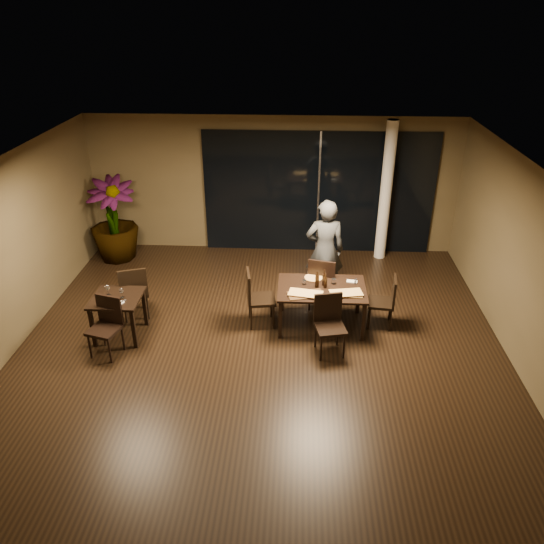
{
  "coord_description": "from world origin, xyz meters",
  "views": [
    {
      "loc": [
        0.56,
        -7.12,
        5.14
      ],
      "look_at": [
        0.15,
        0.75,
        1.05
      ],
      "focal_mm": 35.0,
      "sensor_mm": 36.0,
      "label": 1
    }
  ],
  "objects": [
    {
      "name": "chair_main_left",
      "position": [
        -0.13,
        0.78,
        0.57
      ],
      "size": [
        0.55,
        0.55,
        1.03
      ],
      "rotation": [
        0.0,
        0.0,
        1.73
      ],
      "color": "black",
      "rests_on": "ground"
    },
    {
      "name": "column",
      "position": [
        2.4,
        3.65,
        1.5
      ],
      "size": [
        0.24,
        0.24,
        3.0
      ],
      "primitive_type": "cylinder",
      "color": "white",
      "rests_on": "ground"
    },
    {
      "name": "chair_main_far",
      "position": [
        1.03,
        1.33,
        0.59
      ],
      "size": [
        0.59,
        0.59,
        1.05
      ],
      "rotation": [
        0.0,
        0.0,
        2.9
      ],
      "color": "black",
      "rests_on": "ground"
    },
    {
      "name": "oblong_pizza_left",
      "position": [
        0.72,
        0.53,
        0.77
      ],
      "size": [
        0.58,
        0.34,
        0.02
      ],
      "primitive_type": null,
      "rotation": [
        0.0,
        0.0,
        -0.18
      ],
      "color": "maroon",
      "rests_on": "pizza_board_left"
    },
    {
      "name": "wine_glass_a",
      "position": [
        -2.55,
        0.36,
        0.84
      ],
      "size": [
        0.08,
        0.08,
        0.18
      ],
      "primitive_type": null,
      "color": "white",
      "rests_on": "side_table"
    },
    {
      "name": "ceiling",
      "position": [
        0.0,
        0.0,
        3.02
      ],
      "size": [
        8.0,
        8.0,
        0.04
      ],
      "primitive_type": "cube",
      "color": "white",
      "rests_on": "wall_back"
    },
    {
      "name": "chair_main_near",
      "position": [
        1.1,
        0.06,
        0.55
      ],
      "size": [
        0.55,
        0.55,
        0.99
      ],
      "rotation": [
        0.0,
        0.0,
        0.22
      ],
      "color": "black",
      "rests_on": "ground"
    },
    {
      "name": "wine_glass_b",
      "position": [
        -2.3,
        0.29,
        0.83
      ],
      "size": [
        0.07,
        0.07,
        0.16
      ],
      "primitive_type": null,
      "color": "white",
      "rests_on": "side_table"
    },
    {
      "name": "side_table",
      "position": [
        -2.4,
        0.3,
        0.62
      ],
      "size": [
        0.8,
        0.8,
        0.75
      ],
      "color": "black",
      "rests_on": "ground"
    },
    {
      "name": "window_panel",
      "position": [
        1.0,
        3.96,
        1.35
      ],
      "size": [
        5.0,
        0.06,
        2.7
      ],
      "primitive_type": "cube",
      "color": "black",
      "rests_on": "ground"
    },
    {
      "name": "bottle_c",
      "position": [
        1.04,
        0.89,
        0.9
      ],
      "size": [
        0.06,
        0.06,
        0.29
      ],
      "primitive_type": null,
      "color": "black",
      "rests_on": "main_table"
    },
    {
      "name": "diner",
      "position": [
        1.08,
        1.82,
        0.98
      ],
      "size": [
        0.69,
        0.49,
        1.96
      ],
      "primitive_type": "imported",
      "rotation": [
        0.0,
        0.0,
        3.21
      ],
      "color": "#2E3033",
      "rests_on": "ground"
    },
    {
      "name": "tumbler_left",
      "position": [
        0.7,
        0.9,
        0.79
      ],
      "size": [
        0.07,
        0.07,
        0.08
      ],
      "primitive_type": "cylinder",
      "color": "white",
      "rests_on": "main_table"
    },
    {
      "name": "chair_main_right",
      "position": [
        2.12,
        0.85,
        0.52
      ],
      "size": [
        0.49,
        0.49,
        0.94
      ],
      "rotation": [
        0.0,
        0.0,
        -1.7
      ],
      "color": "black",
      "rests_on": "ground"
    },
    {
      "name": "chair_side_near",
      "position": [
        -2.44,
        -0.16,
        0.54
      ],
      "size": [
        0.56,
        0.56,
        0.97
      ],
      "rotation": [
        0.0,
        0.0,
        -0.28
      ],
      "color": "black",
      "rests_on": "ground"
    },
    {
      "name": "napkin_near",
      "position": [
        1.55,
        0.68,
        0.76
      ],
      "size": [
        0.2,
        0.15,
        0.01
      ],
      "primitive_type": "cube",
      "rotation": [
        0.0,
        0.0,
        -0.29
      ],
      "color": "white",
      "rests_on": "main_table"
    },
    {
      "name": "round_pizza",
      "position": [
        0.86,
        1.13,
        0.76
      ],
      "size": [
        0.31,
        0.31,
        0.01
      ],
      "primitive_type": "cylinder",
      "color": "red",
      "rests_on": "main_table"
    },
    {
      "name": "pizza_board_left",
      "position": [
        0.72,
        0.53,
        0.76
      ],
      "size": [
        0.64,
        0.43,
        0.01
      ],
      "primitive_type": "cube",
      "rotation": [
        0.0,
        0.0,
        0.25
      ],
      "color": "#3F2814",
      "rests_on": "main_table"
    },
    {
      "name": "bottle_b",
      "position": [
        1.06,
        0.8,
        0.88
      ],
      "size": [
        0.06,
        0.06,
        0.26
      ],
      "primitive_type": null,
      "color": "black",
      "rests_on": "main_table"
    },
    {
      "name": "side_napkin",
      "position": [
        -2.31,
        0.12,
        0.76
      ],
      "size": [
        0.21,
        0.18,
        0.01
      ],
      "primitive_type": "cube",
      "rotation": [
        0.0,
        0.0,
        -0.43
      ],
      "color": "white",
      "rests_on": "side_table"
    },
    {
      "name": "pizza_board_right",
      "position": [
        1.39,
        0.58,
        0.76
      ],
      "size": [
        0.54,
        0.28,
        0.01
      ],
      "primitive_type": "cube",
      "rotation": [
        0.0,
        0.0,
        -0.02
      ],
      "color": "#412D15",
      "rests_on": "main_table"
    },
    {
      "name": "oblong_pizza_right",
      "position": [
        1.39,
        0.58,
        0.77
      ],
      "size": [
        0.55,
        0.33,
        0.02
      ],
      "primitive_type": null,
      "rotation": [
        0.0,
        0.0,
        0.18
      ],
      "color": "maroon",
      "rests_on": "pizza_board_right"
    },
    {
      "name": "wall_back",
      "position": [
        0.0,
        4.05,
        1.5
      ],
      "size": [
        8.0,
        0.1,
        3.0
      ],
      "primitive_type": "cube",
      "color": "brown",
      "rests_on": "ground"
    },
    {
      "name": "main_table",
      "position": [
        1.0,
        0.8,
        0.68
      ],
      "size": [
        1.5,
        1.0,
        0.75
      ],
      "color": "black",
      "rests_on": "ground"
    },
    {
      "name": "bottle_a",
      "position": [
        0.91,
        0.81,
        0.9
      ],
      "size": [
        0.07,
        0.07,
        0.3
      ],
      "primitive_type": null,
      "color": "black",
      "rests_on": "main_table"
    },
    {
      "name": "tumbler_right",
      "position": [
        1.21,
        0.95,
        0.8
      ],
      "size": [
        0.08,
        0.08,
        0.09
      ],
      "primitive_type": "cylinder",
      "color": "white",
      "rests_on": "main_table"
    },
    {
      "name": "wall_right",
      "position": [
        4.05,
        0.0,
        1.5
      ],
      "size": [
        0.1,
        8.0,
        3.0
      ],
      "primitive_type": "cube",
      "color": "brown",
      "rests_on": "ground"
    },
    {
      "name": "ground",
      "position": [
        0.0,
        0.0,
        0.0
      ],
      "size": [
        8.0,
        8.0,
        0.0
      ],
      "primitive_type": "plane",
      "color": "black",
      "rests_on": "ground"
    },
    {
      "name": "potted_plant",
      "position": [
        -3.39,
        3.28,
        0.91
      ],
      "size": [
        1.22,
        1.22,
        1.82
      ],
      "primitive_type": "imported",
      "rotation": [
        0.0,
        0.0,
        0.27
      ],
      "color": "#25511B",
      "rests_on": "ground"
    },
    {
      "name": "napkin_far",
      "position": [
        1.53,
        1.03,
        0.76
      ],
      "size": [
        0.2,
        0.13,
        0.01
      ],
      "primitive_type": "cube",
      "rotation": [
        0.0,
        0.0,
        -0.18
      ],
      "color": "white",
      "rests_on": "main_table"
    },
    {
      "name": "wall_front",
      "position": [
        0.0,
        -4.05,
        1.5
      ],
      "size": [
        8.0,
        0.1,
        3.0
      ],
      "primitive_type": "cube",
      "color": "brown",
      "rests_on": "ground"
    },
    {
      "name": "chair_side_far",
      "position": [
        -2.28,
        0.86,
        0.58
      ],
      "size": [
        0.6,
        0.6,
        1.03
      ],
      "rotation": [
        0.0,
        0.0,
        3.46
      ],
      "color": "black",
      "rests_on": "ground"
    }
  ]
}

